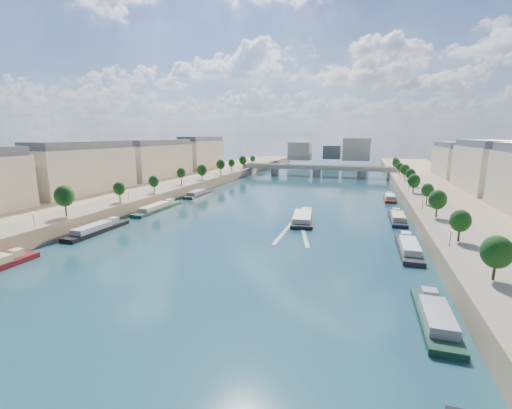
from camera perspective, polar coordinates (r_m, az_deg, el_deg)
The scene contains 17 objects.
ground at distance 145.36m, azimuth 4.00°, elevation -0.39°, with size 700.00×700.00×0.00m, color #0B2431.
quay_left at distance 175.85m, azimuth -19.45°, elevation 1.89°, with size 44.00×520.00×5.00m, color #9E8460.
quay_right at distance 146.35m, azimuth 32.58°, elevation -1.11°, with size 44.00×520.00×5.00m, color #9E8460.
pave_left at distance 166.93m, azimuth -15.38°, elevation 2.54°, with size 14.00×520.00×0.10m, color gray.
pave_right at distance 142.62m, azimuth 26.88°, elevation 0.22°, with size 14.00×520.00×0.10m, color gray.
trees_left at distance 166.81m, azimuth -14.53°, elevation 4.46°, with size 4.80×268.80×8.26m.
trees_right at distance 151.25m, azimuth 25.74°, elevation 2.99°, with size 4.80×268.80×8.26m.
lamps_left at distance 155.82m, azimuth -16.02°, elevation 2.90°, with size 0.36×200.36×4.28m.
lamps_right at distance 146.38m, azimuth 24.94°, elevation 1.74°, with size 0.36×200.36×4.28m.
buildings_left at distance 191.62m, azimuth -20.72°, elevation 6.75°, with size 16.00×226.00×23.20m.
buildings_right at distance 159.68m, azimuth 36.55°, elevation 4.43°, with size 16.00×226.00×23.20m.
skyline at distance 359.46m, azimuth 12.88°, elevation 8.80°, with size 79.00×42.00×22.00m.
bridge at distance 257.98m, azimuth 10.12°, elevation 5.81°, with size 112.00×12.00×8.15m.
tour_barge at distance 122.67m, azimuth 7.85°, elevation -2.26°, with size 10.36×26.09×3.61m.
wake at distance 107.05m, azimuth 6.31°, elevation -4.76°, with size 10.80×26.00×0.04m.
moored_barges_left at distance 117.92m, azimuth -25.09°, elevation -3.87°, with size 5.00×162.25×3.60m.
moored_barges_right at distance 98.31m, azimuth 24.13°, elevation -6.72°, with size 5.00×163.02×3.60m.
Camera 1 is at (33.00, -38.38, 29.89)m, focal length 24.00 mm.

